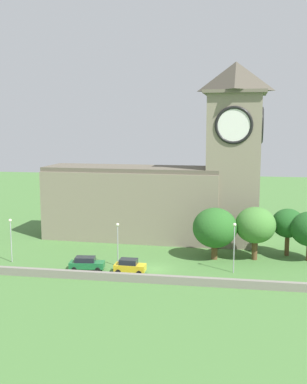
{
  "coord_description": "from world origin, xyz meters",
  "views": [
    {
      "loc": [
        9.62,
        -59.07,
        19.43
      ],
      "look_at": [
        -1.23,
        6.07,
        9.6
      ],
      "focal_mm": 43.03,
      "sensor_mm": 36.0,
      "label": 1
    }
  ],
  "objects_px": {
    "tree_churchyard": "(255,225)",
    "streetlamp_west_mid": "(118,237)",
    "tree_riverside_west": "(215,228)",
    "car_yellow": "(130,266)",
    "church": "(170,184)",
    "streetlamp_west_end": "(11,233)",
    "car_green": "(87,263)",
    "tree_by_tower": "(288,223)",
    "streetlamp_central": "(234,239)"
  },
  "relations": [
    {
      "from": "tree_churchyard",
      "to": "streetlamp_west_mid",
      "type": "bearing_deg",
      "value": -161.57
    },
    {
      "from": "tree_riverside_west",
      "to": "car_yellow",
      "type": "bearing_deg",
      "value": -142.43
    },
    {
      "from": "church",
      "to": "streetlamp_west_end",
      "type": "relative_size",
      "value": 5.88
    },
    {
      "from": "streetlamp_west_end",
      "to": "streetlamp_west_mid",
      "type": "distance_m",
      "value": 15.3
    },
    {
      "from": "church",
      "to": "streetlamp_west_end",
      "type": "bearing_deg",
      "value": -141.13
    },
    {
      "from": "car_green",
      "to": "tree_churchyard",
      "type": "height_order",
      "value": "tree_churchyard"
    },
    {
      "from": "car_yellow",
      "to": "tree_churchyard",
      "type": "relative_size",
      "value": 0.54
    },
    {
      "from": "car_green",
      "to": "streetlamp_west_mid",
      "type": "bearing_deg",
      "value": 33.5
    },
    {
      "from": "car_green",
      "to": "tree_by_tower",
      "type": "xyz_separation_m",
      "value": [
        27.27,
        11.61,
        3.94
      ]
    },
    {
      "from": "streetlamp_west_mid",
      "to": "car_yellow",
      "type": "bearing_deg",
      "value": -50.85
    },
    {
      "from": "streetlamp_west_end",
      "to": "streetlamp_west_mid",
      "type": "bearing_deg",
      "value": 2.53
    },
    {
      "from": "tree_riverside_west",
      "to": "tree_by_tower",
      "type": "distance_m",
      "value": 11.2
    },
    {
      "from": "church",
      "to": "tree_riverside_west",
      "type": "xyz_separation_m",
      "value": [
        7.84,
        -10.33,
        -4.83
      ]
    },
    {
      "from": "tree_churchyard",
      "to": "church",
      "type": "bearing_deg",
      "value": 144.78
    },
    {
      "from": "tree_churchyard",
      "to": "tree_by_tower",
      "type": "bearing_deg",
      "value": 31.1
    },
    {
      "from": "car_green",
      "to": "tree_by_tower",
      "type": "bearing_deg",
      "value": 23.07
    },
    {
      "from": "streetlamp_west_mid",
      "to": "tree_by_tower",
      "type": "height_order",
      "value": "tree_by_tower"
    },
    {
      "from": "church",
      "to": "tree_churchyard",
      "type": "distance_m",
      "value": 17.17
    },
    {
      "from": "church",
      "to": "car_green",
      "type": "distance_m",
      "value": 22.01
    },
    {
      "from": "streetlamp_central",
      "to": "tree_riverside_west",
      "type": "bearing_deg",
      "value": 115.17
    },
    {
      "from": "car_green",
      "to": "car_yellow",
      "type": "distance_m",
      "value": 5.98
    },
    {
      "from": "streetlamp_west_mid",
      "to": "tree_churchyard",
      "type": "bearing_deg",
      "value": 18.43
    },
    {
      "from": "church",
      "to": "tree_churchyard",
      "type": "xyz_separation_m",
      "value": [
        13.55,
        -9.57,
        -4.41
      ]
    },
    {
      "from": "car_yellow",
      "to": "streetlamp_west_mid",
      "type": "xyz_separation_m",
      "value": [
        -2.27,
        2.78,
        3.16
      ]
    },
    {
      "from": "church",
      "to": "streetlamp_central",
      "type": "xyz_separation_m",
      "value": [
        10.54,
        -16.08,
        -4.97
      ]
    },
    {
      "from": "church",
      "to": "streetlamp_central",
      "type": "height_order",
      "value": "church"
    },
    {
      "from": "car_yellow",
      "to": "streetlamp_central",
      "type": "xyz_separation_m",
      "value": [
        13.43,
        2.5,
        3.53
      ]
    },
    {
      "from": "church",
      "to": "car_yellow",
      "type": "xyz_separation_m",
      "value": [
        -2.89,
        -18.58,
        -8.49
      ]
    },
    {
      "from": "streetlamp_central",
      "to": "car_yellow",
      "type": "bearing_deg",
      "value": -169.45
    },
    {
      "from": "church",
      "to": "car_yellow",
      "type": "relative_size",
      "value": 8.91
    },
    {
      "from": "car_yellow",
      "to": "tree_riverside_west",
      "type": "height_order",
      "value": "tree_riverside_west"
    },
    {
      "from": "car_yellow",
      "to": "streetlamp_west_end",
      "type": "height_order",
      "value": "streetlamp_west_end"
    },
    {
      "from": "streetlamp_west_mid",
      "to": "tree_churchyard",
      "type": "xyz_separation_m",
      "value": [
        18.71,
        6.23,
        0.93
      ]
    },
    {
      "from": "streetlamp_central",
      "to": "car_green",
      "type": "bearing_deg",
      "value": -173.61
    },
    {
      "from": "church",
      "to": "car_yellow",
      "type": "bearing_deg",
      "value": -98.83
    },
    {
      "from": "car_green",
      "to": "car_yellow",
      "type": "xyz_separation_m",
      "value": [
        5.97,
        -0.33,
        0.04
      ]
    },
    {
      "from": "tree_riverside_west",
      "to": "streetlamp_west_end",
      "type": "bearing_deg",
      "value": -167.74
    },
    {
      "from": "car_green",
      "to": "streetlamp_west_mid",
      "type": "height_order",
      "value": "streetlamp_west_mid"
    },
    {
      "from": "tree_churchyard",
      "to": "car_green",
      "type": "bearing_deg",
      "value": -158.82
    },
    {
      "from": "tree_churchyard",
      "to": "streetlamp_west_end",
      "type": "bearing_deg",
      "value": -168.51
    },
    {
      "from": "tree_by_tower",
      "to": "tree_churchyard",
      "type": "bearing_deg",
      "value": -148.9
    },
    {
      "from": "car_green",
      "to": "tree_by_tower",
      "type": "height_order",
      "value": "tree_by_tower"
    },
    {
      "from": "tree_riverside_west",
      "to": "tree_churchyard",
      "type": "height_order",
      "value": "tree_churchyard"
    },
    {
      "from": "car_yellow",
      "to": "tree_riverside_west",
      "type": "distance_m",
      "value": 14.02
    },
    {
      "from": "streetlamp_west_mid",
      "to": "tree_riverside_west",
      "type": "relative_size",
      "value": 0.8
    },
    {
      "from": "streetlamp_west_end",
      "to": "streetlamp_west_mid",
      "type": "relative_size",
      "value": 1.03
    },
    {
      "from": "streetlamp_west_mid",
      "to": "car_green",
      "type": "bearing_deg",
      "value": -146.5
    },
    {
      "from": "tree_by_tower",
      "to": "streetlamp_central",
      "type": "bearing_deg",
      "value": -129.8
    },
    {
      "from": "streetlamp_west_end",
      "to": "tree_by_tower",
      "type": "relative_size",
      "value": 0.88
    },
    {
      "from": "streetlamp_west_mid",
      "to": "tree_churchyard",
      "type": "height_order",
      "value": "tree_churchyard"
    }
  ]
}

